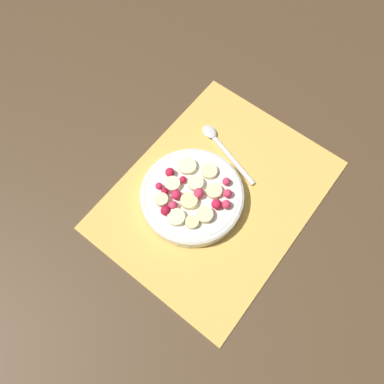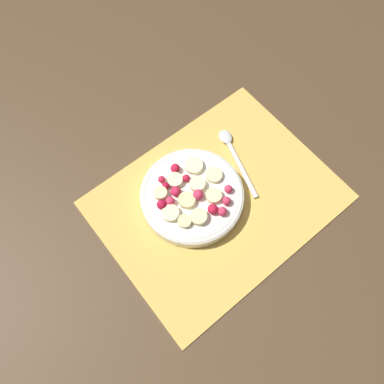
# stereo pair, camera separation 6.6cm
# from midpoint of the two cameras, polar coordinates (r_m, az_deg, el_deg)

# --- Properties ---
(ground_plane) EXTENTS (3.00, 3.00, 0.00)m
(ground_plane) POSITION_cam_midpoint_polar(r_m,az_deg,el_deg) (0.77, 6.26, -1.49)
(ground_plane) COLOR #4C3823
(placemat) EXTENTS (0.46, 0.36, 0.01)m
(placemat) POSITION_cam_midpoint_polar(r_m,az_deg,el_deg) (0.77, 6.28, -1.41)
(placemat) COLOR #E0B251
(placemat) RESTS_ON ground_plane
(fruit_bowl) EXTENTS (0.21, 0.21, 0.05)m
(fruit_bowl) POSITION_cam_midpoint_polar(r_m,az_deg,el_deg) (0.74, 2.51, -0.81)
(fruit_bowl) COLOR silver
(fruit_bowl) RESTS_ON placemat
(spoon) EXTENTS (0.07, 0.17, 0.01)m
(spoon) POSITION_cam_midpoint_polar(r_m,az_deg,el_deg) (0.81, 8.38, 6.25)
(spoon) COLOR silver
(spoon) RESTS_ON placemat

